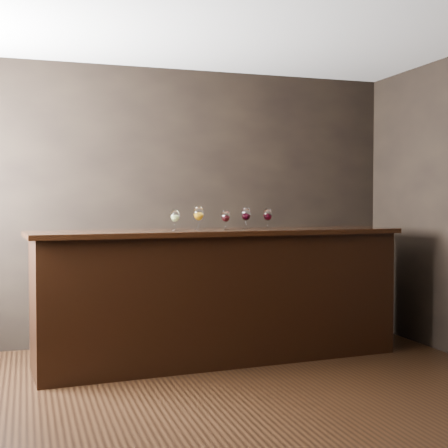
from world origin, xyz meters
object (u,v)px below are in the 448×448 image
object	(u,v)px
back_bar_shelf	(220,302)
glass_red_c	(268,215)
glass_red_a	(226,216)
glass_red_b	(246,215)
glass_white	(175,216)
bar_counter	(220,297)
glass_amber	(199,214)

from	to	relation	value
back_bar_shelf	glass_red_c	distance (m)	1.17
back_bar_shelf	glass_red_a	distance (m)	1.16
glass_red_a	glass_red_b	size ratio (longest dim) A/B	0.88
glass_white	glass_red_a	world-z (taller)	glass_white
glass_white	glass_red_c	size ratio (longest dim) A/B	0.96
back_bar_shelf	glass_red_a	world-z (taller)	glass_red_a
bar_counter	glass_white	world-z (taller)	glass_white
bar_counter	glass_amber	bearing A→B (deg)	168.03
back_bar_shelf	bar_counter	bearing A→B (deg)	-106.96
bar_counter	glass_white	distance (m)	0.84
glass_amber	glass_red_b	size ratio (longest dim) A/B	1.06
glass_white	back_bar_shelf	bearing A→B (deg)	47.93
back_bar_shelf	glass_white	distance (m)	1.30
glass_red_c	glass_red_b	bearing A→B (deg)	178.63
bar_counter	glass_red_a	size ratio (longest dim) A/B	18.58
glass_amber	glass_red_b	world-z (taller)	glass_amber
glass_white	glass_red_a	xyz separation A→B (m)	(0.46, -0.03, -0.00)
glass_red_c	glass_red_a	bearing A→B (deg)	-175.53
glass_red_a	glass_red_b	distance (m)	0.21
back_bar_shelf	glass_red_c	world-z (taller)	glass_red_c
glass_amber	glass_red_c	xyz separation A→B (m)	(0.66, -0.01, -0.01)
back_bar_shelf	glass_red_c	bearing A→B (deg)	-69.82
bar_counter	glass_white	size ratio (longest dim) A/B	17.83
back_bar_shelf	glass_amber	size ratio (longest dim) A/B	10.72
glass_white	glass_amber	bearing A→B (deg)	3.51
bar_counter	glass_white	bearing A→B (deg)	174.23
bar_counter	glass_red_a	world-z (taller)	glass_red_a
bar_counter	back_bar_shelf	distance (m)	0.76
bar_counter	glass_red_a	xyz separation A→B (m)	(0.05, -0.01, 0.73)
glass_white	glass_red_b	bearing A→B (deg)	1.05
glass_amber	glass_red_a	xyz separation A→B (m)	(0.24, -0.04, -0.02)
glass_amber	glass_red_c	distance (m)	0.66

